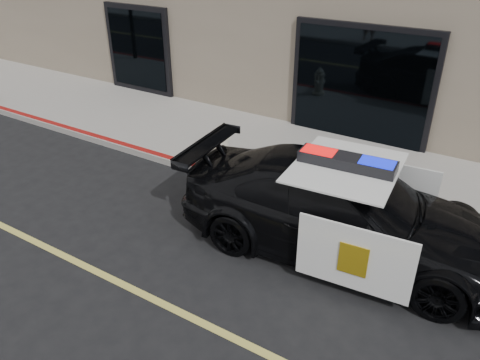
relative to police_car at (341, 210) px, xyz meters
The scene contains 4 objects.
ground 2.69m from the police_car, 96.32° to the right, with size 120.00×120.00×0.00m, color black.
sidewalk_n 2.80m from the police_car, 96.00° to the left, with size 60.00×3.50×0.15m, color gray.
police_car is the anchor object (origin of this frame).
fire_hydrant 3.75m from the police_car, 154.70° to the left, with size 0.38×0.52×0.83m.
Camera 1 is at (2.25, -3.70, 4.80)m, focal length 35.00 mm.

